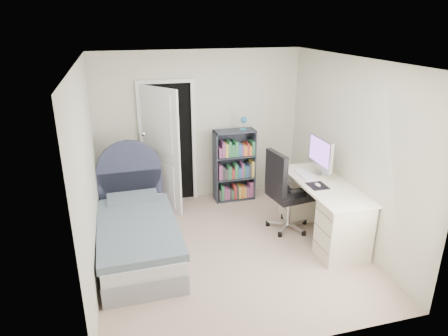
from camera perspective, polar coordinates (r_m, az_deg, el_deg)
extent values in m
cube|color=tan|center=(5.58, 0.76, -11.63)|extent=(3.40, 3.60, 0.05)
cube|color=white|center=(4.73, 0.92, 15.43)|extent=(3.40, 3.60, 0.05)
cube|color=beige|center=(6.71, -3.47, 5.91)|extent=(3.40, 0.05, 2.50)
cube|color=beige|center=(3.46, 9.28, -9.27)|extent=(3.40, 0.05, 2.50)
cube|color=beige|center=(4.86, -19.12, -1.09)|extent=(0.05, 3.60, 2.50)
cube|color=beige|center=(5.71, 17.73, 2.27)|extent=(0.05, 3.60, 2.50)
cube|color=black|center=(6.67, -8.01, 3.40)|extent=(0.80, 0.01, 2.00)
cube|color=white|center=(6.61, -11.68, 3.01)|extent=(0.06, 0.06, 2.00)
cube|color=white|center=(6.70, -4.33, 3.65)|extent=(0.06, 0.06, 2.00)
cube|color=white|center=(6.41, -8.44, 12.16)|extent=(0.92, 0.06, 0.06)
cube|color=white|center=(6.32, -9.01, 2.39)|extent=(0.52, 0.66, 2.00)
cube|color=gray|center=(5.49, -12.07, -10.80)|extent=(1.00, 2.03, 0.26)
cube|color=silver|center=(5.39, -12.23, -8.97)|extent=(0.98, 1.99, 0.16)
cube|color=slate|center=(5.25, -12.23, -8.36)|extent=(1.03, 1.73, 0.10)
cube|color=slate|center=(5.98, -12.91, -4.44)|extent=(0.73, 0.42, 0.12)
cube|color=#33374F|center=(6.30, -13.07, -3.82)|extent=(0.96, 0.08, 0.81)
cylinder|color=#33374F|center=(6.15, -13.37, -0.40)|extent=(0.96, 0.08, 0.96)
cylinder|color=tan|center=(6.30, -14.34, -5.62)|extent=(0.03, 0.03, 0.47)
cylinder|color=tan|center=(6.59, -14.42, -4.42)|extent=(0.03, 0.03, 0.47)
cylinder|color=tan|center=(6.30, -11.45, -5.34)|extent=(0.03, 0.03, 0.47)
cylinder|color=tan|center=(6.59, -11.67, -4.17)|extent=(0.03, 0.03, 0.47)
cube|color=tan|center=(6.35, -13.13, -3.08)|extent=(0.38, 0.38, 0.03)
cube|color=tan|center=(6.47, -12.92, -5.44)|extent=(0.34, 0.34, 0.02)
cube|color=#B24C33|center=(6.34, -13.57, -2.87)|extent=(0.15, 0.21, 0.03)
cube|color=#3F598C|center=(6.33, -13.60, -2.62)|extent=(0.14, 0.20, 0.03)
cube|color=#D8CC7F|center=(6.32, -13.62, -2.37)|extent=(0.13, 0.19, 0.03)
cylinder|color=silver|center=(6.68, -11.17, -5.93)|extent=(0.19, 0.19, 0.02)
cylinder|color=silver|center=(6.41, -11.58, -0.62)|extent=(0.02, 0.02, 1.33)
sphere|color=silver|center=(6.18, -11.44, 4.79)|extent=(0.08, 0.08, 0.08)
cube|color=#313743|center=(6.68, -1.26, 0.11)|extent=(0.02, 0.29, 1.22)
cube|color=#313743|center=(6.86, 4.14, 0.62)|extent=(0.02, 0.29, 1.22)
cube|color=#313743|center=(6.57, 1.52, 5.29)|extent=(0.68, 0.29, 0.02)
cube|color=#313743|center=(6.99, 1.43, -4.25)|extent=(0.68, 0.29, 0.02)
cube|color=#313743|center=(6.89, 1.14, 0.77)|extent=(0.68, 0.01, 1.22)
cube|color=#313743|center=(6.84, 1.46, -1.36)|extent=(0.64, 0.27, 0.02)
cube|color=#313743|center=(6.70, 1.49, 1.74)|extent=(0.64, 0.27, 0.02)
cylinder|color=teal|center=(6.61, 2.75, 5.54)|extent=(0.12, 0.12, 0.02)
cylinder|color=silver|center=(6.59, 2.76, 6.20)|extent=(0.02, 0.02, 0.16)
sphere|color=teal|center=(6.54, 2.85, 6.88)|extent=(0.11, 0.11, 0.11)
cube|color=#3F3F3F|center=(6.86, -0.73, -3.71)|extent=(0.03, 0.21, 0.19)
cube|color=#337F4C|center=(6.85, -0.36, -3.40)|extent=(0.05, 0.21, 0.26)
cube|color=#994C7F|center=(6.88, 0.05, -3.54)|extent=(0.04, 0.21, 0.21)
cube|color=#994C7F|center=(6.89, 0.46, -3.58)|extent=(0.05, 0.21, 0.19)
cube|color=#3F3F3F|center=(6.91, 0.82, -3.56)|extent=(0.03, 0.21, 0.19)
cube|color=#337F4C|center=(6.92, 1.09, -3.61)|extent=(0.03, 0.21, 0.16)
cube|color=#B23333|center=(6.91, 1.43, -3.30)|extent=(0.05, 0.21, 0.24)
cube|color=#3F3F3F|center=(6.93, 1.77, -3.31)|extent=(0.03, 0.21, 0.22)
cube|color=#D8BF4C|center=(6.94, 2.09, -3.30)|extent=(0.04, 0.21, 0.21)
cube|color=orange|center=(6.96, 2.50, -3.29)|extent=(0.05, 0.21, 0.21)
cube|color=#D8BF4C|center=(6.97, 2.86, -3.29)|extent=(0.03, 0.21, 0.19)
cube|color=#994C7F|center=(6.99, 3.25, -3.29)|extent=(0.06, 0.21, 0.18)
cube|color=#994C7F|center=(6.99, 3.74, -2.90)|extent=(0.06, 0.21, 0.27)
cube|color=#994C7F|center=(6.70, -0.64, -0.50)|extent=(0.06, 0.21, 0.25)
cube|color=#3F3F3F|center=(6.72, -0.24, -0.54)|extent=(0.03, 0.21, 0.23)
cube|color=#3F3F3F|center=(6.74, 0.17, -0.69)|extent=(0.06, 0.21, 0.18)
cube|color=#337F4C|center=(6.75, 0.68, -0.50)|extent=(0.06, 0.21, 0.21)
cube|color=#B23333|center=(6.77, 1.14, -0.65)|extent=(0.05, 0.21, 0.17)
cube|color=#337F4C|center=(6.77, 1.61, -0.30)|extent=(0.05, 0.21, 0.24)
cube|color=#335999|center=(6.80, 2.10, -0.51)|extent=(0.06, 0.21, 0.18)
cube|color=#994C7F|center=(6.80, 2.50, -0.18)|extent=(0.03, 0.21, 0.25)
cube|color=#337F4C|center=(6.82, 2.77, -0.33)|extent=(0.03, 0.21, 0.21)
cube|color=#335999|center=(6.83, 3.13, -0.32)|extent=(0.05, 0.21, 0.20)
cube|color=#3F3F3F|center=(6.84, 3.54, -0.15)|extent=(0.04, 0.21, 0.23)
cube|color=#D8BF4C|center=(6.85, 3.97, 0.05)|extent=(0.06, 0.21, 0.27)
cube|color=#994C7F|center=(6.58, -0.67, 2.31)|extent=(0.05, 0.21, 0.16)
cube|color=#994C7F|center=(6.58, -0.21, 2.74)|extent=(0.05, 0.21, 0.25)
cube|color=#D8BF4C|center=(6.60, 0.23, 2.66)|extent=(0.05, 0.21, 0.23)
cube|color=#337F4C|center=(6.61, 0.67, 2.83)|extent=(0.05, 0.21, 0.26)
cube|color=#337F4C|center=(6.63, 1.15, 2.63)|extent=(0.06, 0.21, 0.20)
cube|color=#337F4C|center=(6.64, 1.64, 2.87)|extent=(0.05, 0.21, 0.25)
cube|color=#335999|center=(6.66, 2.12, 2.74)|extent=(0.05, 0.21, 0.21)
cube|color=#994C7F|center=(6.68, 2.50, 2.66)|extent=(0.03, 0.21, 0.18)
cube|color=orange|center=(6.70, 2.89, 2.67)|extent=(0.05, 0.21, 0.17)
cube|color=#B23333|center=(6.70, 3.26, 2.85)|extent=(0.03, 0.21, 0.21)
cube|color=orange|center=(6.72, 3.58, 2.67)|extent=(0.04, 0.21, 0.16)
cube|color=#337F4C|center=(6.73, 4.05, 3.00)|extent=(0.06, 0.21, 0.23)
cube|color=#EDE3C6|center=(5.70, 14.13, -2.29)|extent=(0.67, 1.67, 0.03)
cube|color=#EDE3C6|center=(5.42, 16.74, -8.58)|extent=(0.61, 0.44, 0.78)
cube|color=#EDE3C6|center=(6.33, 11.28, -3.68)|extent=(0.61, 0.44, 0.78)
cube|color=silver|center=(6.01, 13.57, -0.80)|extent=(0.18, 0.18, 0.01)
cube|color=silver|center=(5.98, 13.96, 0.37)|extent=(0.03, 0.07, 0.24)
cube|color=silver|center=(5.89, 13.65, 2.14)|extent=(0.05, 0.62, 0.44)
cube|color=#9857D4|center=(5.87, 13.43, 2.33)|extent=(0.00, 0.56, 0.36)
cube|color=white|center=(5.90, 11.48, -1.02)|extent=(0.14, 0.44, 0.02)
cube|color=black|center=(5.58, 13.22, -2.50)|extent=(0.24, 0.29, 0.00)
ellipsoid|color=white|center=(5.58, 13.23, -2.35)|extent=(0.07, 0.11, 0.03)
cube|color=silver|center=(6.18, 10.29, -7.57)|extent=(0.31, 0.09, 0.03)
cylinder|color=black|center=(6.27, 11.42, -7.55)|extent=(0.07, 0.07, 0.07)
cube|color=silver|center=(6.23, 8.76, -7.21)|extent=(0.10, 0.31, 0.03)
cylinder|color=black|center=(6.38, 8.42, -6.85)|extent=(0.07, 0.07, 0.07)
cube|color=silver|center=(6.11, 7.68, -7.75)|extent=(0.30, 0.18, 0.03)
cylinder|color=black|center=(6.14, 6.26, -7.90)|extent=(0.07, 0.07, 0.07)
cube|color=silver|center=(5.98, 8.56, -8.48)|extent=(0.25, 0.25, 0.03)
cylinder|color=black|center=(5.88, 7.98, -9.39)|extent=(0.07, 0.07, 0.07)
cube|color=silver|center=(6.02, 10.21, -8.35)|extent=(0.18, 0.30, 0.03)
cylinder|color=black|center=(5.96, 11.32, -9.13)|extent=(0.07, 0.07, 0.07)
cylinder|color=silver|center=(6.00, 9.22, -5.90)|extent=(0.06, 0.06, 0.47)
cube|color=black|center=(5.89, 9.37, -3.67)|extent=(0.61, 0.61, 0.10)
cube|color=black|center=(5.63, 7.47, -0.80)|extent=(0.15, 0.50, 0.61)
cube|color=black|center=(5.59, 10.87, -3.16)|extent=(0.34, 0.09, 0.03)
cube|color=black|center=(6.03, 7.81, -1.14)|extent=(0.34, 0.09, 0.03)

